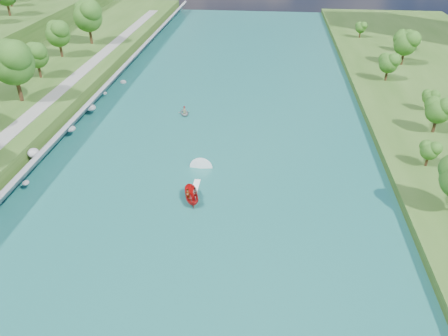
# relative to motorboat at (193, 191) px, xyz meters

# --- Properties ---
(ground) EXTENTS (260.00, 260.00, 0.00)m
(ground) POSITION_rel_motorboat_xyz_m (0.90, -13.86, -0.86)
(ground) COLOR #2D5119
(ground) RESTS_ON ground
(river_water) EXTENTS (55.00, 240.00, 0.10)m
(river_water) POSITION_rel_motorboat_xyz_m (0.90, 6.14, -0.81)
(river_water) COLOR #175853
(river_water) RESTS_ON ground
(riprap_bank) EXTENTS (3.82, 236.00, 4.16)m
(riprap_bank) POSITION_rel_motorboat_xyz_m (-24.94, 5.47, 0.94)
(riprap_bank) COLOR slate
(riprap_bank) RESTS_ON ground
(motorboat) EXTENTS (3.60, 19.19, 2.15)m
(motorboat) POSITION_rel_motorboat_xyz_m (0.00, 0.00, 0.00)
(motorboat) COLOR #B30E0E
(motorboat) RESTS_ON river_water
(raft) EXTENTS (3.06, 3.63, 1.72)m
(raft) POSITION_rel_motorboat_xyz_m (-6.27, 27.38, -0.37)
(raft) COLOR gray
(raft) RESTS_ON river_water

